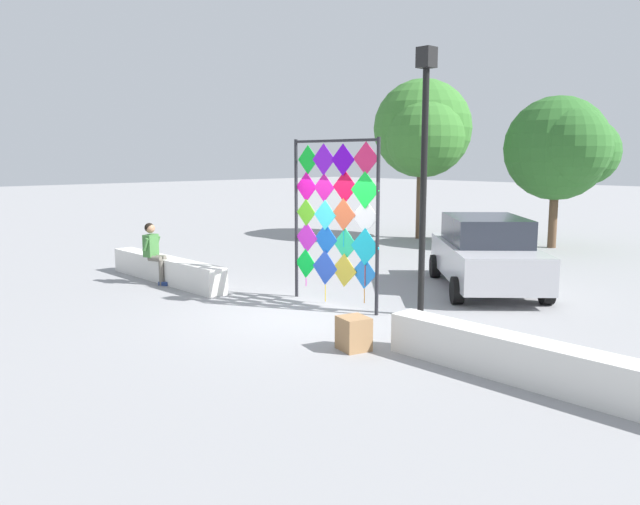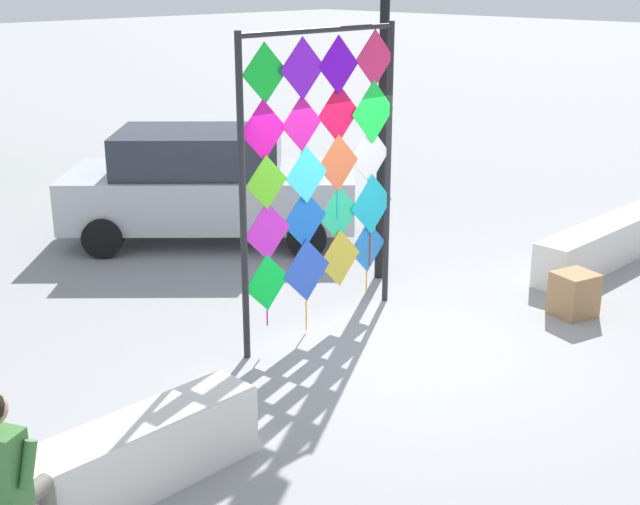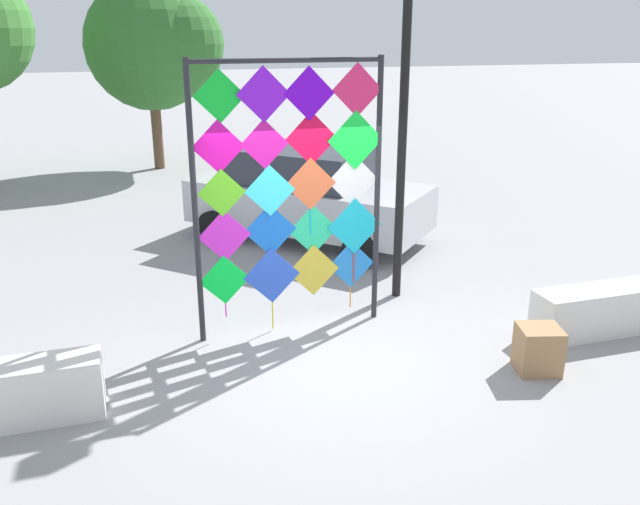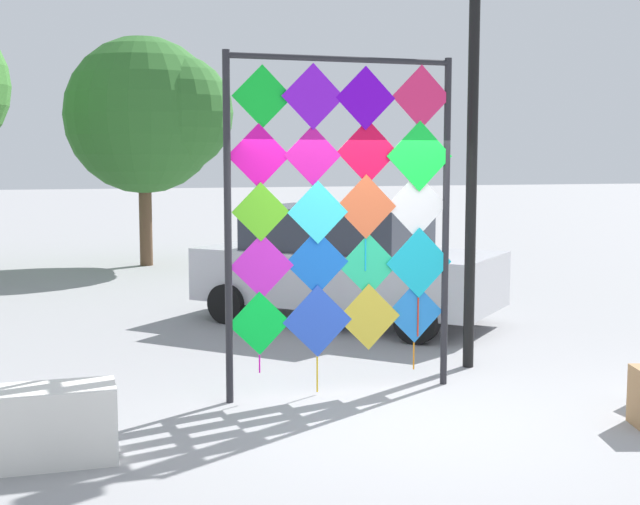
# 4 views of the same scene
# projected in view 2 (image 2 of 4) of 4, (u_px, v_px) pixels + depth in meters

# --- Properties ---
(ground) EXTENTS (120.00, 120.00, 0.00)m
(ground) POSITION_uv_depth(u_px,v_px,m) (396.00, 343.00, 9.23)
(ground) COLOR gray
(plaza_ledge_right) EXTENTS (4.42, 0.48, 0.59)m
(plaza_ledge_right) POSITION_uv_depth(u_px,v_px,m) (629.00, 233.00, 12.07)
(plaza_ledge_right) COLOR silver
(plaza_ledge_right) RESTS_ON ground
(kite_display_rack) EXTENTS (2.34, 0.11, 3.31)m
(kite_display_rack) POSITION_uv_depth(u_px,v_px,m) (323.00, 166.00, 9.08)
(kite_display_rack) COLOR #232328
(kite_display_rack) RESTS_ON ground
(seated_vendor) EXTENTS (0.69, 0.60, 1.44)m
(seated_vendor) POSITION_uv_depth(u_px,v_px,m) (8.00, 469.00, 5.37)
(seated_vendor) COLOR #666056
(seated_vendor) RESTS_ON ground
(parked_car) EXTENTS (4.26, 4.24, 1.63)m
(parked_car) POSITION_uv_depth(u_px,v_px,m) (208.00, 184.00, 12.60)
(parked_car) COLOR #B7B7BC
(parked_car) RESTS_ON ground
(cardboard_box_large) EXTENTS (0.54, 0.52, 0.52)m
(cardboard_box_large) POSITION_uv_depth(u_px,v_px,m) (574.00, 294.00, 9.89)
(cardboard_box_large) COLOR #9E754C
(cardboard_box_large) RESTS_ON ground
(lamp_post) EXTENTS (0.28, 0.28, 4.88)m
(lamp_post) POSITION_uv_depth(u_px,v_px,m) (384.00, 44.00, 10.26)
(lamp_post) COLOR black
(lamp_post) RESTS_ON ground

